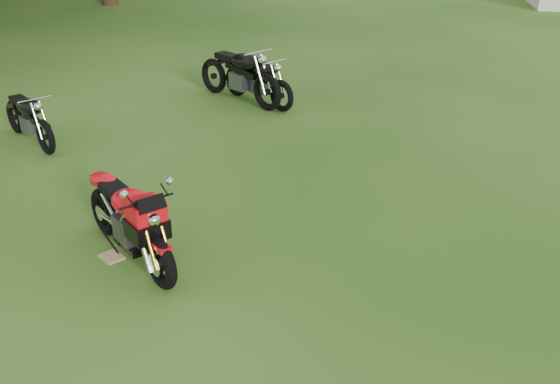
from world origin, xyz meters
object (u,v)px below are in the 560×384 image
Objects in this scene: vintage_moto_c at (239,73)px; vintage_moto_d at (258,79)px; sport_motorcycle at (128,213)px; vintage_moto_b at (28,116)px; plywood_board at (112,257)px.

vintage_moto_c reaches higher than vintage_moto_d.
sport_motorcycle is 4.07m from vintage_moto_b.
sport_motorcycle is 0.87× the size of vintage_moto_c.
vintage_moto_c is (-2.14, 5.18, 0.54)m from plywood_board.
vintage_moto_d is (-1.78, 5.27, 0.46)m from plywood_board.
vintage_moto_d reaches higher than plywood_board.
vintage_moto_c is 0.38m from vintage_moto_d.
vintage_moto_b is 0.80× the size of vintage_moto_c.
vintage_moto_d reaches higher than vintage_moto_b.
sport_motorcycle is at bearing -53.22° from vintage_moto_c.
sport_motorcycle reaches higher than plywood_board.
vintage_moto_b is 4.01m from vintage_moto_d.
vintage_moto_c is at bearing 82.95° from vintage_moto_b.
vintage_moto_d is at bearing 130.14° from sport_motorcycle.
plywood_board is at bearing -55.52° from vintage_moto_c.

